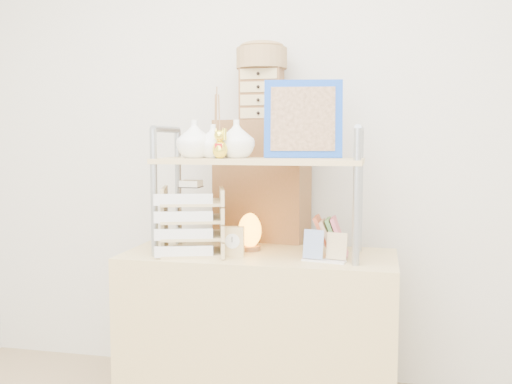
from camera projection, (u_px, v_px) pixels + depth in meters
desk at (259, 335)px, 2.56m from camera, size 1.20×0.50×0.75m
cabinet at (262, 253)px, 2.91m from camera, size 0.48×0.29×1.35m
hutch at (245, 152)px, 2.51m from camera, size 0.90×0.34×0.77m
letter_tray at (192, 225)px, 2.50m from camera, size 0.33×0.32×0.33m
salt_lamp at (250, 231)px, 2.59m from camera, size 0.11×0.11×0.17m
desk_clock at (233, 242)px, 2.46m from camera, size 0.10×0.05×0.13m
postcard_stand at (324, 253)px, 2.36m from camera, size 0.19×0.09×0.13m
drawer_chest at (262, 95)px, 2.81m from camera, size 0.20×0.16×0.25m
woven_basket at (262, 59)px, 2.80m from camera, size 0.25×0.25×0.10m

